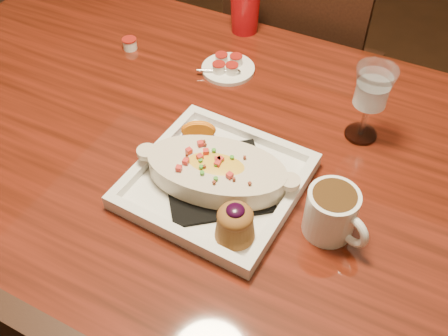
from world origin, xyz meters
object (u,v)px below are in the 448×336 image
at_px(plate, 217,178).
at_px(red_tumbler, 245,7).
at_px(coffee_mug, 332,212).
at_px(table, 200,168).
at_px(goblet, 372,91).
at_px(chair_far, 299,70).
at_px(saucer, 227,67).

relative_size(plate, red_tumbler, 2.36).
height_order(coffee_mug, red_tumbler, red_tumbler).
relative_size(table, goblet, 9.24).
distance_m(chair_far, coffee_mug, 0.85).
bearing_deg(goblet, table, -152.64).
bearing_deg(red_tumbler, plate, -69.51).
xyz_separation_m(chair_far, red_tumbler, (-0.09, -0.23, 0.31)).
distance_m(coffee_mug, goblet, 0.26).
bearing_deg(chair_far, saucer, 83.20).
bearing_deg(red_tumbler, coffee_mug, -51.50).
bearing_deg(red_tumbler, table, -77.50).
distance_m(plate, saucer, 0.37).
relative_size(chair_far, coffee_mug, 7.93).
height_order(goblet, saucer, goblet).
xyz_separation_m(saucer, red_tumbler, (-0.04, 0.18, 0.05)).
relative_size(plate, saucer, 2.46).
distance_m(goblet, red_tumbler, 0.46).
distance_m(coffee_mug, red_tumbler, 0.65).
height_order(table, saucer, saucer).
bearing_deg(table, chair_far, 90.00).
bearing_deg(saucer, chair_far, 83.20).
xyz_separation_m(table, goblet, (0.29, 0.15, 0.21)).
relative_size(plate, goblet, 1.88).
bearing_deg(saucer, coffee_mug, -42.19).
xyz_separation_m(plate, coffee_mug, (0.21, 0.00, 0.02)).
height_order(coffee_mug, saucer, coffee_mug).
height_order(plate, saucer, plate).
height_order(plate, red_tumbler, red_tumbler).
distance_m(table, coffee_mug, 0.36).
bearing_deg(plate, goblet, 56.66).
xyz_separation_m(plate, goblet, (0.19, 0.26, 0.08)).
xyz_separation_m(table, saucer, (-0.05, 0.22, 0.11)).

